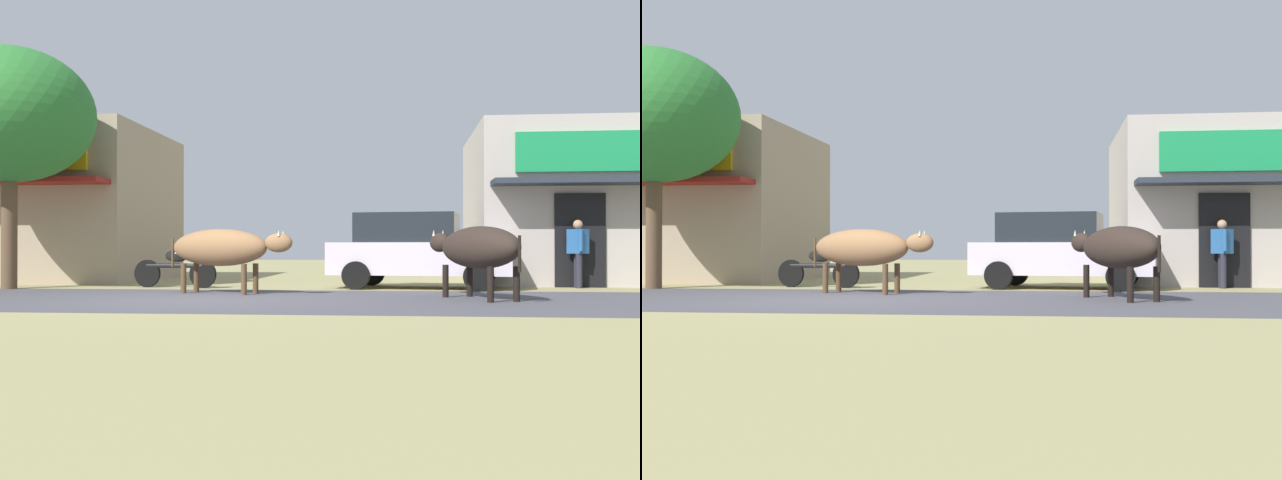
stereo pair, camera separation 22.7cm
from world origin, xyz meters
TOP-DOWN VIEW (x-y plane):
  - ground at (0.00, 0.00)m, footprint 80.00×80.00m
  - asphalt_road at (0.00, 0.00)m, footprint 72.00×5.67m
  - storefront_left_cafe at (-6.82, 7.41)m, footprint 7.15×6.51m
  - storefront_right_club at (8.81, 7.40)m, footprint 6.92×6.51m
  - roadside_tree at (-4.92, 2.75)m, footprint 3.63×3.63m
  - parked_hatchback_car at (3.83, 3.96)m, footprint 4.12×2.42m
  - parked_motorcycle at (-1.48, 3.57)m, footprint 1.95×0.42m
  - cow_near_brown at (0.03, 1.63)m, footprint 2.62×1.24m
  - cow_far_dark at (4.79, 0.50)m, footprint 1.69×2.59m
  - pedestrian_by_shop at (7.35, 4.36)m, footprint 0.46×0.61m

SIDE VIEW (x-z plane):
  - ground at x=0.00m, z-range 0.00..0.00m
  - asphalt_road at x=0.00m, z-range 0.00..0.00m
  - parked_motorcycle at x=-1.48m, z-range -0.06..1.00m
  - parked_hatchback_car at x=3.83m, z-range 0.02..1.66m
  - pedestrian_by_shop at x=7.35m, z-range 0.12..1.62m
  - cow_near_brown at x=0.03m, z-range 0.25..1.51m
  - cow_far_dark at x=4.79m, z-range 0.25..1.51m
  - storefront_right_club at x=8.81m, z-range 0.00..3.89m
  - storefront_left_cafe at x=-6.82m, z-range 0.00..4.09m
  - roadside_tree at x=-4.92m, z-range 1.13..6.35m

